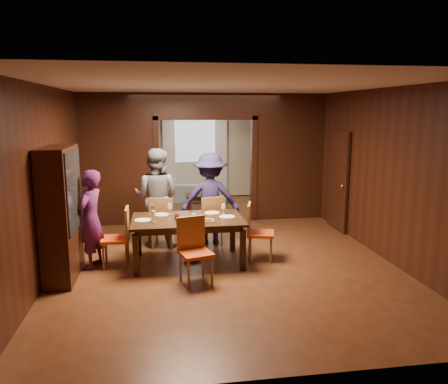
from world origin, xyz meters
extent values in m
plane|color=#492B14|center=(0.00, 0.00, 0.00)|extent=(9.00, 9.00, 0.00)
cube|color=silver|center=(0.00, 0.00, 2.90)|extent=(5.50, 9.00, 0.02)
cube|color=black|center=(0.00, 4.50, 1.45)|extent=(5.50, 0.02, 2.90)
cube|color=black|center=(-2.75, 0.00, 1.45)|extent=(0.02, 9.00, 2.90)
cube|color=black|center=(2.75, 0.00, 1.45)|extent=(0.02, 9.00, 2.90)
cube|color=black|center=(-1.93, 1.60, 1.20)|extent=(1.65, 0.15, 2.40)
cube|color=black|center=(1.93, 1.60, 1.20)|extent=(1.65, 0.15, 2.40)
cube|color=black|center=(0.00, 1.60, 2.65)|extent=(5.50, 0.15, 0.50)
cube|color=beige|center=(0.00, 4.47, 1.45)|extent=(5.40, 0.04, 2.85)
imported|color=#4A1A4C|center=(-2.16, -1.13, 0.80)|extent=(0.57, 0.68, 1.60)
imported|color=slate|center=(-1.12, -0.05, 0.92)|extent=(1.08, 0.97, 1.84)
imported|color=#201C46|center=(-0.11, -0.08, 0.87)|extent=(1.19, 0.77, 1.74)
imported|color=#8CB1B8|center=(-0.08, 3.85, 0.26)|extent=(1.88, 0.97, 0.52)
imported|color=black|center=(-0.53, -0.99, 0.80)|extent=(0.32, 0.32, 0.08)
cube|color=black|center=(-0.61, -1.12, 0.38)|extent=(1.83, 1.14, 0.76)
cube|color=black|center=(0.01, 2.77, 0.20)|extent=(0.80, 0.50, 0.40)
cube|color=black|center=(-2.53, -1.50, 1.00)|extent=(0.40, 1.20, 2.00)
cube|color=black|center=(2.70, 0.50, 1.05)|extent=(0.06, 0.90, 2.10)
cube|color=silver|center=(0.00, 4.44, 1.70)|extent=(1.20, 0.03, 1.30)
cube|color=white|center=(-0.75, 4.40, 1.25)|extent=(0.35, 0.06, 2.40)
cube|color=white|center=(0.75, 4.40, 1.25)|extent=(0.35, 0.06, 2.40)
cylinder|color=white|center=(-1.34, -1.15, 0.77)|extent=(0.27, 0.27, 0.01)
cylinder|color=silver|center=(-1.05, -0.82, 0.77)|extent=(0.27, 0.27, 0.01)
cylinder|color=white|center=(-0.16, -0.82, 0.77)|extent=(0.27, 0.27, 0.01)
cylinder|color=white|center=(0.05, -1.13, 0.77)|extent=(0.27, 0.27, 0.01)
cylinder|color=white|center=(-0.64, -1.50, 0.77)|extent=(0.27, 0.27, 0.01)
cube|color=gray|center=(-0.63, -1.22, 0.78)|extent=(0.30, 0.20, 0.04)
cube|color=gray|center=(-0.35, -1.34, 0.78)|extent=(0.30, 0.20, 0.04)
cylinder|color=silver|center=(-0.53, -1.39, 0.83)|extent=(0.07, 0.07, 0.14)
camera|label=1|loc=(-1.07, -8.15, 2.52)|focal=35.00mm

